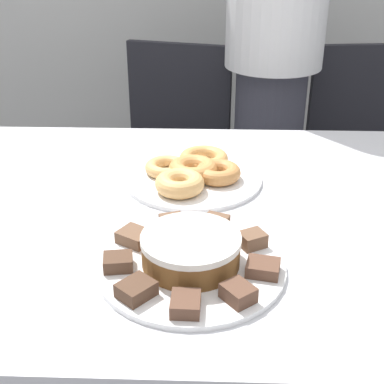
{
  "coord_description": "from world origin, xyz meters",
  "views": [
    {
      "loc": [
        -0.01,
        -1.01,
        1.29
      ],
      "look_at": [
        -0.05,
        -0.04,
        0.8
      ],
      "focal_mm": 50.0,
      "sensor_mm": 36.0,
      "label": 1
    }
  ],
  "objects_px": {
    "plate_donuts": "(193,178)",
    "frosted_cake": "(191,250)",
    "office_chair_right": "(365,180)",
    "person_standing": "(274,48)",
    "plate_cake": "(191,265)",
    "office_chair_left": "(168,177)"
  },
  "relations": [
    {
      "from": "plate_donuts",
      "to": "frosted_cake",
      "type": "xyz_separation_m",
      "value": [
        0.01,
        -0.36,
        0.03
      ]
    },
    {
      "from": "office_chair_right",
      "to": "frosted_cake",
      "type": "xyz_separation_m",
      "value": [
        -0.62,
        -1.04,
        0.35
      ]
    },
    {
      "from": "person_standing",
      "to": "plate_donuts",
      "type": "xyz_separation_m",
      "value": [
        -0.25,
        -0.69,
        -0.16
      ]
    },
    {
      "from": "person_standing",
      "to": "plate_cake",
      "type": "relative_size",
      "value": 5.1
    },
    {
      "from": "person_standing",
      "to": "office_chair_left",
      "type": "distance_m",
      "value": 0.6
    },
    {
      "from": "office_chair_left",
      "to": "office_chair_right",
      "type": "xyz_separation_m",
      "value": [
        0.74,
        0.0,
        0.0
      ]
    },
    {
      "from": "plate_donuts",
      "to": "frosted_cake",
      "type": "distance_m",
      "value": 0.36
    },
    {
      "from": "frosted_cake",
      "to": "plate_donuts",
      "type": "bearing_deg",
      "value": 91.33
    },
    {
      "from": "person_standing",
      "to": "office_chair_left",
      "type": "xyz_separation_m",
      "value": [
        -0.36,
        -0.01,
        -0.48
      ]
    },
    {
      "from": "person_standing",
      "to": "plate_cake",
      "type": "height_order",
      "value": "person_standing"
    },
    {
      "from": "office_chair_left",
      "to": "office_chair_right",
      "type": "distance_m",
      "value": 0.74
    },
    {
      "from": "office_chair_right",
      "to": "frosted_cake",
      "type": "relative_size",
      "value": 5.12
    },
    {
      "from": "person_standing",
      "to": "frosted_cake",
      "type": "bearing_deg",
      "value": -102.99
    },
    {
      "from": "office_chair_left",
      "to": "plate_cake",
      "type": "distance_m",
      "value": 1.09
    },
    {
      "from": "plate_cake",
      "to": "frosted_cake",
      "type": "bearing_deg",
      "value": 90.0
    },
    {
      "from": "person_standing",
      "to": "plate_donuts",
      "type": "bearing_deg",
      "value": -109.88
    },
    {
      "from": "office_chair_left",
      "to": "plate_cake",
      "type": "relative_size",
      "value": 2.68
    },
    {
      "from": "person_standing",
      "to": "office_chair_right",
      "type": "bearing_deg",
      "value": -1.87
    },
    {
      "from": "plate_cake",
      "to": "frosted_cake",
      "type": "relative_size",
      "value": 1.91
    },
    {
      "from": "plate_cake",
      "to": "person_standing",
      "type": "bearing_deg",
      "value": 77.01
    },
    {
      "from": "office_chair_left",
      "to": "office_chair_right",
      "type": "bearing_deg",
      "value": 14.31
    },
    {
      "from": "person_standing",
      "to": "office_chair_left",
      "type": "relative_size",
      "value": 1.91
    }
  ]
}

